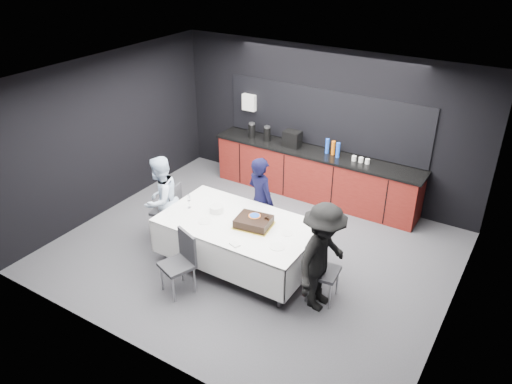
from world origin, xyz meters
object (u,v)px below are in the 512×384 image
party_table (238,230)px  person_left (161,200)px  cake_assembly (254,222)px  chair_right (318,265)px  chair_left (170,207)px  person_center (261,201)px  person_right (323,258)px  champagne_flute (189,199)px  chair_near (181,258)px  plate_stack (217,209)px

party_table → person_left: 1.47m
cake_assembly → chair_right: cake_assembly is taller
chair_right → party_table: bearing=178.2°
cake_assembly → chair_right: 1.13m
cake_assembly → chair_left: 1.72m
person_center → person_right: (1.53, -0.94, 0.04)m
champagne_flute → person_center: (0.80, 0.82, -0.19)m
champagne_flute → chair_near: size_ratio=0.24×
chair_right → person_center: (-1.41, 0.81, 0.22)m
cake_assembly → chair_left: cake_assembly is taller
chair_left → chair_right: 2.78m
chair_right → person_center: bearing=150.2°
champagne_flute → person_right: 2.34m
person_right → chair_left: bearing=88.5°
plate_stack → person_right: (1.89, -0.24, -0.04)m
chair_near → person_center: (0.28, 1.67, 0.22)m
party_table → chair_left: size_ratio=2.51×
plate_stack → person_center: (0.36, 0.70, -0.08)m
party_table → plate_stack: 0.48m
cake_assembly → person_center: 0.81m
chair_right → chair_near: same height
person_left → person_right: person_right is taller
chair_right → chair_near: 1.90m
plate_stack → person_center: size_ratio=0.14×
cake_assembly → person_left: size_ratio=0.40×
party_table → person_right: bearing=-7.0°
party_table → chair_right: bearing=-1.8°
cake_assembly → plate_stack: size_ratio=2.80×
champagne_flute → person_left: size_ratio=0.15×
plate_stack → party_table: bearing=-8.5°
chair_left → chair_right: (2.77, -0.16, 0.00)m
chair_near → person_right: size_ratio=0.58×
cake_assembly → champagne_flute: 1.14m
party_table → chair_right: 1.34m
chair_left → person_right: size_ratio=0.58×
plate_stack → chair_near: bearing=-85.2°
champagne_flute → person_left: person_left is taller
champagne_flute → person_right: size_ratio=0.14×
chair_right → cake_assembly: bearing=176.4°
chair_near → person_center: bearing=80.4°
person_center → plate_stack: bearing=82.3°
party_table → plate_stack: bearing=171.5°
chair_near → person_right: 1.97m
person_center → chair_left: bearing=45.3°
party_table → person_center: size_ratio=1.54×
person_left → party_table: bearing=87.8°
plate_stack → chair_right: (1.77, -0.11, -0.30)m
cake_assembly → person_left: (-1.72, -0.07, -0.11)m
party_table → champagne_flute: (-0.88, -0.05, 0.30)m
plate_stack → champagne_flute: size_ratio=0.94×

